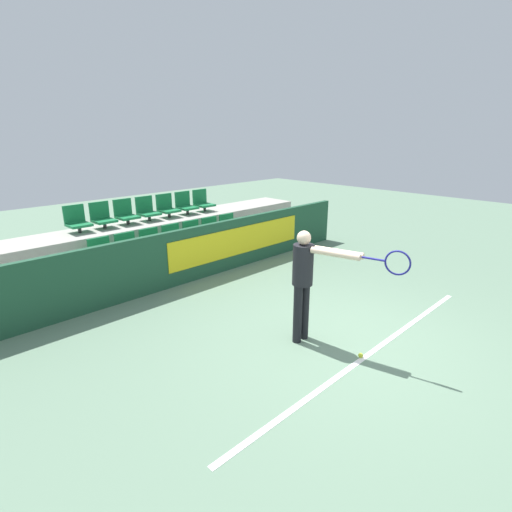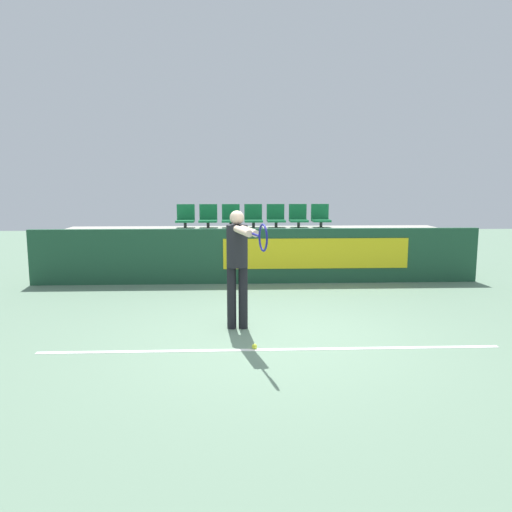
{
  "view_description": "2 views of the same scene",
  "coord_description": "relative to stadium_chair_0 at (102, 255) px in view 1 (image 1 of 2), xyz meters",
  "views": [
    {
      "loc": [
        -4.63,
        -2.84,
        3.0
      ],
      "look_at": [
        -0.19,
        1.65,
        1.0
      ],
      "focal_mm": 28.0,
      "sensor_mm": 36.0,
      "label": 1
    },
    {
      "loc": [
        -0.45,
        -6.41,
        2.08
      ],
      "look_at": [
        -0.1,
        1.64,
        0.87
      ],
      "focal_mm": 35.0,
      "sensor_mm": 36.0,
      "label": 2
    }
  ],
  "objects": [
    {
      "name": "stadium_chair_4",
      "position": [
        2.15,
        0.0,
        0.0
      ],
      "size": [
        0.42,
        0.43,
        0.55
      ],
      "color": "#333333",
      "rests_on": "bleacher_tier_front"
    },
    {
      "name": "stadium_chair_8",
      "position": [
        0.54,
        1.06,
        0.49
      ],
      "size": [
        0.42,
        0.43,
        0.55
      ],
      "color": "#333333",
      "rests_on": "bleacher_tier_middle"
    },
    {
      "name": "stadium_chair_1",
      "position": [
        0.54,
        0.0,
        0.0
      ],
      "size": [
        0.42,
        0.43,
        0.55
      ],
      "color": "#333333",
      "rests_on": "bleacher_tier_front"
    },
    {
      "name": "stadium_chair_7",
      "position": [
        0.0,
        1.06,
        0.49
      ],
      "size": [
        0.42,
        0.43,
        0.55
      ],
      "color": "#333333",
      "rests_on": "bleacher_tier_middle"
    },
    {
      "name": "bleacher_tier_middle",
      "position": [
        1.61,
        0.93,
        -0.24
      ],
      "size": [
        8.75,
        1.06,
        0.99
      ],
      "color": "#ADA89E",
      "rests_on": "ground"
    },
    {
      "name": "stadium_chair_3",
      "position": [
        1.61,
        0.0,
        0.0
      ],
      "size": [
        0.42,
        0.43,
        0.55
      ],
      "color": "#333333",
      "rests_on": "bleacher_tier_front"
    },
    {
      "name": "ground_plane",
      "position": [
        1.61,
        -4.39,
        -0.73
      ],
      "size": [
        30.0,
        30.0,
        0.0
      ],
      "primitive_type": "plane",
      "color": "slate"
    },
    {
      "name": "tennis_ball",
      "position": [
        1.4,
        -4.81,
        -0.7
      ],
      "size": [
        0.07,
        0.07,
        0.07
      ],
      "color": "#CCDB33",
      "rests_on": "ground"
    },
    {
      "name": "stadium_chair_10",
      "position": [
        1.61,
        1.06,
        0.49
      ],
      "size": [
        0.42,
        0.43,
        0.55
      ],
      "color": "#333333",
      "rests_on": "bleacher_tier_middle"
    },
    {
      "name": "stadium_chair_2",
      "position": [
        1.07,
        0.0,
        0.0
      ],
      "size": [
        0.42,
        0.43,
        0.55
      ],
      "color": "#333333",
      "rests_on": "bleacher_tier_front"
    },
    {
      "name": "barrier_wall",
      "position": [
        1.65,
        -0.74,
        -0.17
      ],
      "size": [
        9.15,
        0.14,
        1.13
      ],
      "color": "#1E4C33",
      "rests_on": "ground"
    },
    {
      "name": "bleacher_tier_front",
      "position": [
        1.61,
        -0.13,
        -0.48
      ],
      "size": [
        8.75,
        1.06,
        0.49
      ],
      "color": "#ADA89E",
      "rests_on": "ground"
    },
    {
      "name": "stadium_chair_6",
      "position": [
        3.22,
        0.0,
        0.0
      ],
      "size": [
        0.42,
        0.43,
        0.55
      ],
      "color": "#333333",
      "rests_on": "bleacher_tier_front"
    },
    {
      "name": "stadium_chair_12",
      "position": [
        2.69,
        1.06,
        0.49
      ],
      "size": [
        0.42,
        0.43,
        0.55
      ],
      "color": "#333333",
      "rests_on": "bleacher_tier_middle"
    },
    {
      "name": "stadium_chair_9",
      "position": [
        1.07,
        1.06,
        0.49
      ],
      "size": [
        0.42,
        0.43,
        0.55
      ],
      "color": "#333333",
      "rests_on": "bleacher_tier_middle"
    },
    {
      "name": "court_baseline",
      "position": [
        1.61,
        -4.85,
        -0.73
      ],
      "size": [
        5.76,
        0.08,
        0.01
      ],
      "color": "white",
      "rests_on": "ground"
    },
    {
      "name": "stadium_chair_0",
      "position": [
        0.0,
        0.0,
        0.0
      ],
      "size": [
        0.42,
        0.43,
        0.55
      ],
      "color": "#333333",
      "rests_on": "bleacher_tier_front"
    },
    {
      "name": "tennis_player",
      "position": [
        1.22,
        -3.99,
        0.3
      ],
      "size": [
        0.49,
        1.55,
        1.68
      ],
      "rotation": [
        0.0,
        0.0,
        0.23
      ],
      "color": "black",
      "rests_on": "ground"
    },
    {
      "name": "stadium_chair_5",
      "position": [
        2.69,
        0.0,
        0.0
      ],
      "size": [
        0.42,
        0.43,
        0.55
      ],
      "color": "#333333",
      "rests_on": "bleacher_tier_front"
    },
    {
      "name": "stadium_chair_13",
      "position": [
        3.22,
        1.06,
        0.49
      ],
      "size": [
        0.42,
        0.43,
        0.55
      ],
      "color": "#333333",
      "rests_on": "bleacher_tier_middle"
    },
    {
      "name": "stadium_chair_11",
      "position": [
        2.15,
        1.06,
        0.49
      ],
      "size": [
        0.42,
        0.43,
        0.55
      ],
      "color": "#333333",
      "rests_on": "bleacher_tier_middle"
    }
  ]
}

